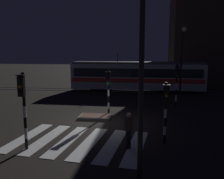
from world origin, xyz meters
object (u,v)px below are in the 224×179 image
(traffic_light_corner_near_right, at_px, (166,104))
(traffic_light_corner_far_right, at_px, (177,79))
(traffic_light_kerb_mid_left, at_px, (23,100))
(street_lamp_near_kerb, at_px, (142,48))
(pedestrian_waiting_at_kerb, at_px, (128,130))
(street_lamp_trackside_right, at_px, (182,53))
(tram, at_px, (137,76))
(traffic_light_median_centre, at_px, (108,86))

(traffic_light_corner_near_right, distance_m, traffic_light_corner_far_right, 8.12)
(traffic_light_kerb_mid_left, xyz_separation_m, traffic_light_corner_far_right, (7.79, 9.63, -0.09))
(traffic_light_kerb_mid_left, bearing_deg, traffic_light_corner_far_right, 51.04)
(traffic_light_corner_near_right, bearing_deg, street_lamp_near_kerb, -106.60)
(traffic_light_corner_far_right, height_order, pedestrian_waiting_at_kerb, traffic_light_corner_far_right)
(street_lamp_trackside_right, bearing_deg, tram, 142.07)
(traffic_light_median_centre, distance_m, tram, 10.52)
(traffic_light_kerb_mid_left, bearing_deg, traffic_light_median_centre, 66.35)
(traffic_light_corner_far_right, bearing_deg, traffic_light_corner_near_right, -100.10)
(pedestrian_waiting_at_kerb, bearing_deg, traffic_light_median_centre, 107.67)
(tram, bearing_deg, street_lamp_near_kerb, -87.43)
(traffic_light_median_centre, relative_size, street_lamp_trackside_right, 0.48)
(traffic_light_corner_far_right, xyz_separation_m, pedestrian_waiting_at_kerb, (-3.14, -8.79, -1.39))
(traffic_light_median_centre, xyz_separation_m, pedestrian_waiting_at_kerb, (1.80, -5.66, -1.21))
(traffic_light_kerb_mid_left, distance_m, pedestrian_waiting_at_kerb, 4.95)
(traffic_light_corner_near_right, relative_size, tram, 0.21)
(street_lamp_trackside_right, height_order, street_lamp_near_kerb, street_lamp_near_kerb)
(traffic_light_corner_near_right, relative_size, pedestrian_waiting_at_kerb, 1.77)
(traffic_light_corner_far_right, distance_m, pedestrian_waiting_at_kerb, 9.44)
(traffic_light_corner_far_right, relative_size, street_lamp_near_kerb, 0.47)
(traffic_light_kerb_mid_left, bearing_deg, street_lamp_near_kerb, -21.90)
(street_lamp_trackside_right, xyz_separation_m, pedestrian_waiting_at_kerb, (-3.99, -12.75, -3.33))
(traffic_light_corner_near_right, xyz_separation_m, traffic_light_corner_far_right, (1.42, 7.99, 0.27))
(street_lamp_near_kerb, bearing_deg, traffic_light_kerb_mid_left, 158.10)
(street_lamp_near_kerb, bearing_deg, pedestrian_waiting_at_kerb, 101.48)
(traffic_light_corner_far_right, height_order, street_lamp_near_kerb, street_lamp_near_kerb)
(traffic_light_median_centre, bearing_deg, pedestrian_waiting_at_kerb, -72.33)
(street_lamp_near_kerb, height_order, tram, street_lamp_near_kerb)
(traffic_light_corner_near_right, height_order, street_lamp_trackside_right, street_lamp_trackside_right)
(pedestrian_waiting_at_kerb, bearing_deg, traffic_light_corner_near_right, 25.08)
(traffic_light_kerb_mid_left, relative_size, traffic_light_corner_far_right, 1.04)
(street_lamp_trackside_right, bearing_deg, traffic_light_median_centre, -129.26)
(traffic_light_kerb_mid_left, xyz_separation_m, street_lamp_near_kerb, (5.25, -2.11, 2.25))
(traffic_light_kerb_mid_left, relative_size, tram, 0.25)
(street_lamp_near_kerb, bearing_deg, traffic_light_corner_near_right, 73.40)
(traffic_light_median_centre, height_order, tram, tram)
(tram, height_order, pedestrian_waiting_at_kerb, tram)
(traffic_light_corner_near_right, bearing_deg, tram, 97.36)
(traffic_light_median_centre, distance_m, street_lamp_near_kerb, 9.28)
(traffic_light_kerb_mid_left, relative_size, traffic_light_corner_near_right, 1.18)
(traffic_light_corner_near_right, xyz_separation_m, pedestrian_waiting_at_kerb, (-1.71, -0.80, -1.12))
(traffic_light_corner_far_right, bearing_deg, tram, 115.03)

